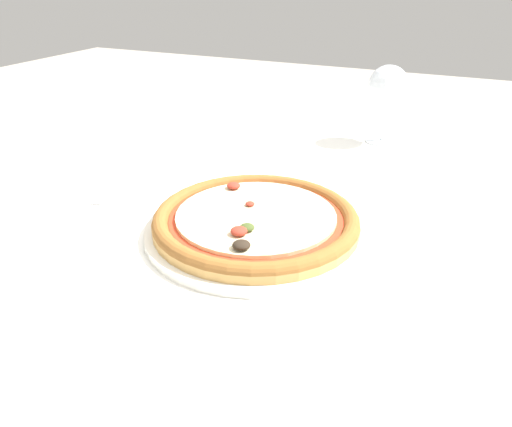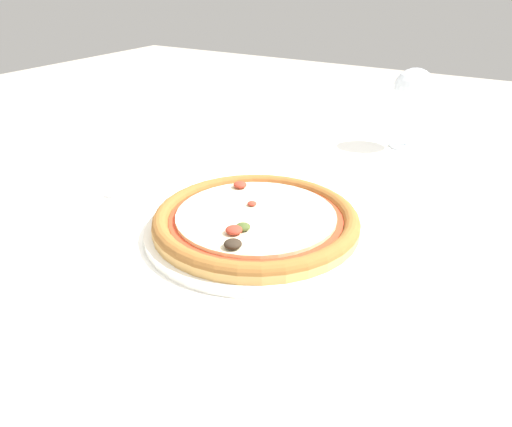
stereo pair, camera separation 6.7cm
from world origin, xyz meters
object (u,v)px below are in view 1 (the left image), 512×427
fork (122,181)px  dining_table (412,276)px  pizza_plate (256,222)px  wine_glass_far_left (388,88)px

fork → dining_table: bearing=5.8°
dining_table → pizza_plate: (-0.20, -0.11, 0.10)m
dining_table → fork: (-0.48, -0.05, 0.08)m
dining_table → fork: bearing=-174.2°
dining_table → wine_glass_far_left: (-0.13, 0.35, 0.19)m
dining_table → pizza_plate: bearing=-150.7°
pizza_plate → fork: size_ratio=1.78×
dining_table → wine_glass_far_left: 0.42m
wine_glass_far_left → dining_table: bearing=-69.8°
dining_table → pizza_plate: 0.25m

